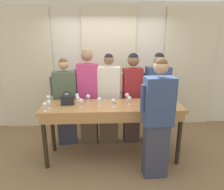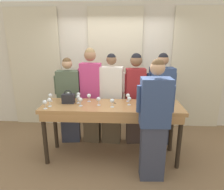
{
  "view_description": "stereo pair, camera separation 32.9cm",
  "coord_description": "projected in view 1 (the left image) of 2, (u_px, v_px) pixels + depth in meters",
  "views": [
    {
      "loc": [
        -0.16,
        -3.13,
        2.06
      ],
      "look_at": [
        0.0,
        0.07,
        1.13
      ],
      "focal_mm": 32.0,
      "sensor_mm": 36.0,
      "label": 1
    },
    {
      "loc": [
        0.17,
        -3.13,
        2.06
      ],
      "look_at": [
        0.0,
        0.07,
        1.13
      ],
      "focal_mm": 32.0,
      "sensor_mm": 36.0,
      "label": 2
    }
  ],
  "objects": [
    {
      "name": "wine_glass_front_left",
      "position": [
        78.0,
        98.0,
        3.31
      ],
      "size": [
        0.07,
        0.07,
        0.14
      ],
      "color": "white",
      "rests_on": "tasting_bar"
    },
    {
      "name": "wine_bottle",
      "position": [
        157.0,
        95.0,
        3.39
      ],
      "size": [
        0.07,
        0.07,
        0.34
      ],
      "color": "black",
      "rests_on": "tasting_bar"
    },
    {
      "name": "handbag",
      "position": [
        67.0,
        100.0,
        3.3
      ],
      "size": [
        0.2,
        0.12,
        0.23
      ],
      "color": "#232328",
      "rests_on": "tasting_bar"
    },
    {
      "name": "wine_glass_back_left",
      "position": [
        88.0,
        97.0,
        3.41
      ],
      "size": [
        0.07,
        0.07,
        0.14
      ],
      "color": "white",
      "rests_on": "tasting_bar"
    },
    {
      "name": "wine_glass_front_mid",
      "position": [
        81.0,
        101.0,
        3.18
      ],
      "size": [
        0.07,
        0.07,
        0.14
      ],
      "color": "white",
      "rests_on": "tasting_bar"
    },
    {
      "name": "wine_glass_by_bottle",
      "position": [
        45.0,
        105.0,
        3.0
      ],
      "size": [
        0.07,
        0.07,
        0.14
      ],
      "color": "white",
      "rests_on": "tasting_bar"
    },
    {
      "name": "curtain_panel_center",
      "position": [
        109.0,
        70.0,
        4.55
      ],
      "size": [
        1.19,
        0.03,
        2.69
      ],
      "color": "beige",
      "rests_on": "ground_plane"
    },
    {
      "name": "guest_olive_jacket",
      "position": [
        66.0,
        102.0,
        3.83
      ],
      "size": [
        0.54,
        0.3,
        1.7
      ],
      "color": "#383D51",
      "rests_on": "ground_plane"
    },
    {
      "name": "wall_back",
      "position": [
        109.0,
        67.0,
        4.59
      ],
      "size": [
        12.0,
        0.06,
        2.8
      ],
      "color": "silver",
      "rests_on": "ground_plane"
    },
    {
      "name": "wine_glass_center_mid",
      "position": [
        127.0,
        95.0,
        3.49
      ],
      "size": [
        0.07,
        0.07,
        0.14
      ],
      "color": "white",
      "rests_on": "tasting_bar"
    },
    {
      "name": "wine_glass_back_mid",
      "position": [
        99.0,
        100.0,
        3.24
      ],
      "size": [
        0.07,
        0.07,
        0.14
      ],
      "color": "white",
      "rests_on": "tasting_bar"
    },
    {
      "name": "tasting_bar",
      "position": [
        112.0,
        111.0,
        3.32
      ],
      "size": [
        2.31,
        0.67,
        0.98
      ],
      "color": "#B27F4C",
      "rests_on": "ground_plane"
    },
    {
      "name": "wine_glass_near_host",
      "position": [
        66.0,
        96.0,
        3.46
      ],
      "size": [
        0.07,
        0.07,
        0.14
      ],
      "color": "white",
      "rests_on": "tasting_bar"
    },
    {
      "name": "guest_navy_coat",
      "position": [
        157.0,
        98.0,
        3.9
      ],
      "size": [
        0.56,
        0.3,
        1.79
      ],
      "color": "#383D51",
      "rests_on": "ground_plane"
    },
    {
      "name": "curtain_panel_right",
      "position": [
        188.0,
        69.0,
        4.64
      ],
      "size": [
        1.19,
        0.03,
        2.69
      ],
      "color": "beige",
      "rests_on": "ground_plane"
    },
    {
      "name": "host_pouring",
      "position": [
        157.0,
        120.0,
        2.86
      ],
      "size": [
        0.52,
        0.27,
        1.8
      ],
      "color": "#383D51",
      "rests_on": "ground_plane"
    },
    {
      "name": "wine_glass_center_right",
      "position": [
        129.0,
        98.0,
        3.31
      ],
      "size": [
        0.07,
        0.07,
        0.14
      ],
      "color": "white",
      "rests_on": "tasting_bar"
    },
    {
      "name": "pen",
      "position": [
        114.0,
        103.0,
        3.41
      ],
      "size": [
        0.09,
        0.12,
        0.01
      ],
      "color": "black",
      "rests_on": "tasting_bar"
    },
    {
      "name": "wine_glass_back_right",
      "position": [
        49.0,
        102.0,
        3.11
      ],
      "size": [
        0.07,
        0.07,
        0.14
      ],
      "color": "white",
      "rests_on": "tasting_bar"
    },
    {
      "name": "guest_striped_shirt",
      "position": [
        132.0,
        96.0,
        3.86
      ],
      "size": [
        0.47,
        0.24,
        1.78
      ],
      "color": "#473833",
      "rests_on": "ground_plane"
    },
    {
      "name": "guest_cream_sweater",
      "position": [
        109.0,
        100.0,
        3.86
      ],
      "size": [
        0.54,
        0.3,
        1.78
      ],
      "color": "brown",
      "rests_on": "ground_plane"
    },
    {
      "name": "wine_glass_by_handbag",
      "position": [
        77.0,
        96.0,
        3.47
      ],
      "size": [
        0.07,
        0.07,
        0.14
      ],
      "color": "white",
      "rests_on": "tasting_bar"
    },
    {
      "name": "guest_pink_top",
      "position": [
        88.0,
        95.0,
        3.81
      ],
      "size": [
        0.49,
        0.25,
        1.88
      ],
      "color": "brown",
      "rests_on": "ground_plane"
    },
    {
      "name": "curtain_panel_left",
      "position": [
        26.0,
        70.0,
        4.46
      ],
      "size": [
        1.19,
        0.03,
        2.69
      ],
      "color": "beige",
      "rests_on": "ground_plane"
    },
    {
      "name": "wine_glass_center_left",
      "position": [
        113.0,
        101.0,
        3.18
      ],
      "size": [
        0.07,
        0.07,
        0.14
      ],
      "color": "white",
      "rests_on": "tasting_bar"
    },
    {
      "name": "ground_plane",
      "position": [
        112.0,
        156.0,
        3.58
      ],
      "size": [
        18.0,
        18.0,
        0.0
      ],
      "primitive_type": "plane",
      "color": "#846647"
    },
    {
      "name": "wine_glass_front_right",
      "position": [
        48.0,
        98.0,
        3.36
      ],
      "size": [
        0.07,
        0.07,
        0.14
      ],
      "color": "white",
      "rests_on": "tasting_bar"
    }
  ]
}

